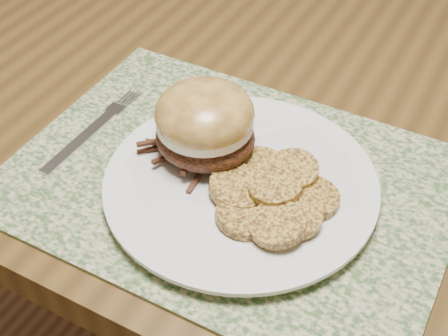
# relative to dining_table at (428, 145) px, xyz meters

# --- Properties ---
(dining_table) EXTENTS (1.50, 0.90, 0.75)m
(dining_table) POSITION_rel_dining_table_xyz_m (0.00, 0.00, 0.00)
(dining_table) COLOR brown
(dining_table) RESTS_ON ground
(placemat) EXTENTS (0.45, 0.33, 0.00)m
(placemat) POSITION_rel_dining_table_xyz_m (-0.16, -0.26, 0.08)
(placemat) COLOR #3A5A2E
(placemat) RESTS_ON dining_table
(dinner_plate) EXTENTS (0.26, 0.26, 0.02)m
(dinner_plate) POSITION_rel_dining_table_xyz_m (-0.14, -0.26, 0.09)
(dinner_plate) COLOR white
(dinner_plate) RESTS_ON placemat
(pork_sandwich) EXTENTS (0.11, 0.11, 0.08)m
(pork_sandwich) POSITION_rel_dining_table_xyz_m (-0.19, -0.25, 0.14)
(pork_sandwich) COLOR black
(pork_sandwich) RESTS_ON dinner_plate
(roasted_potatoes) EXTENTS (0.14, 0.15, 0.03)m
(roasted_potatoes) POSITION_rel_dining_table_xyz_m (-0.10, -0.28, 0.11)
(roasted_potatoes) COLOR #B88D36
(roasted_potatoes) RESTS_ON dinner_plate
(fork) EXTENTS (0.02, 0.16, 0.00)m
(fork) POSITION_rel_dining_table_xyz_m (-0.33, -0.26, 0.09)
(fork) COLOR silver
(fork) RESTS_ON placemat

